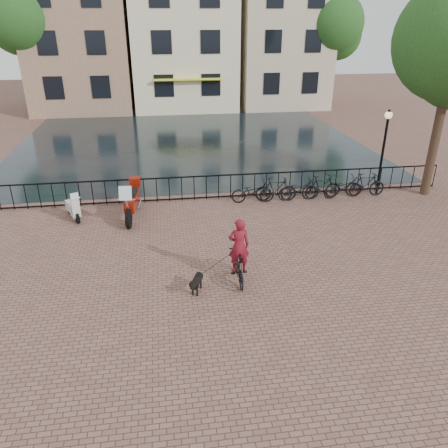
{
  "coord_description": "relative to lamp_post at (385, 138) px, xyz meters",
  "views": [
    {
      "loc": [
        -1.68,
        -8.59,
        6.72
      ],
      "look_at": [
        0.0,
        3.0,
        1.2
      ],
      "focal_mm": 35.0,
      "sensor_mm": 36.0,
      "label": 1
    }
  ],
  "objects": [
    {
      "name": "canal_water",
      "position": [
        -7.2,
        9.7,
        -2.38
      ],
      "size": [
        20.0,
        20.0,
        0.0
      ],
      "primitive_type": "plane",
      "color": "black",
      "rests_on": "ground"
    },
    {
      "name": "parked_bike_1",
      "position": [
        -4.45,
        -0.2,
        -1.88
      ],
      "size": [
        1.7,
        0.63,
        1.0
      ],
      "primitive_type": "imported",
      "rotation": [
        0.0,
        0.0,
        1.48
      ],
      "color": "black",
      "rests_on": "ground"
    },
    {
      "name": "canal_house_right",
      "position": [
        1.3,
        22.4,
        4.27
      ],
      "size": [
        7.0,
        9.0,
        13.3
      ],
      "color": "#C1B18F",
      "rests_on": "ground"
    },
    {
      "name": "motorcycle",
      "position": [
        -10.09,
        -1.04,
        -1.56
      ],
      "size": [
        0.82,
        2.34,
        1.64
      ],
      "rotation": [
        0.0,
        0.0,
        -0.12
      ],
      "color": "maroon",
      "rests_on": "ground"
    },
    {
      "name": "canal_house_left",
      "position": [
        -14.7,
        22.4,
        4.02
      ],
      "size": [
        7.5,
        9.0,
        12.8
      ],
      "color": "#87604E",
      "rests_on": "ground"
    },
    {
      "name": "tree_far_left",
      "position": [
        -18.2,
        19.4,
        4.35
      ],
      "size": [
        5.04,
        5.04,
        9.27
      ],
      "color": "black",
      "rests_on": "ground"
    },
    {
      "name": "lamp_post",
      "position": [
        0.0,
        0.0,
        0.0
      ],
      "size": [
        0.3,
        0.3,
        3.45
      ],
      "color": "black",
      "rests_on": "ground"
    },
    {
      "name": "cyclist",
      "position": [
        -6.97,
        -5.85,
        -1.53
      ],
      "size": [
        0.71,
        1.64,
        2.24
      ],
      "rotation": [
        0.0,
        0.0,
        3.12
      ],
      "color": "black",
      "rests_on": "ground"
    },
    {
      "name": "railing",
      "position": [
        -7.2,
        0.4,
        -1.87
      ],
      "size": [
        20.0,
        0.05,
        1.02
      ],
      "color": "black",
      "rests_on": "ground"
    },
    {
      "name": "parked_bike_4",
      "position": [
        -1.6,
        -0.2,
        -1.93
      ],
      "size": [
        1.77,
        0.76,
        0.9
      ],
      "primitive_type": "imported",
      "rotation": [
        0.0,
        0.0,
        1.67
      ],
      "color": "black",
      "rests_on": "ground"
    },
    {
      "name": "parked_bike_3",
      "position": [
        -2.55,
        -0.2,
        -1.88
      ],
      "size": [
        1.69,
        0.59,
        1.0
      ],
      "primitive_type": "imported",
      "rotation": [
        0.0,
        0.0,
        1.64
      ],
      "color": "black",
      "rests_on": "ground"
    },
    {
      "name": "ground",
      "position": [
        -7.2,
        -7.6,
        -2.38
      ],
      "size": [
        100.0,
        100.0,
        0.0
      ],
      "primitive_type": "plane",
      "color": "brown",
      "rests_on": "ground"
    },
    {
      "name": "parked_bike_5",
      "position": [
        -0.65,
        -0.2,
        -1.88
      ],
      "size": [
        1.67,
        0.51,
        1.0
      ],
      "primitive_type": "imported",
      "rotation": [
        0.0,
        0.0,
        1.55
      ],
      "color": "black",
      "rests_on": "ground"
    },
    {
      "name": "canal_house_mid",
      "position": [
        -6.7,
        22.4,
        3.52
      ],
      "size": [
        8.0,
        9.5,
        11.8
      ],
      "color": "beige",
      "rests_on": "ground"
    },
    {
      "name": "scooter",
      "position": [
        -12.28,
        -0.79,
        -1.77
      ],
      "size": [
        0.89,
        1.34,
        1.21
      ],
      "rotation": [
        0.0,
        0.0,
        0.43
      ],
      "color": "silver",
      "rests_on": "ground"
    },
    {
      "name": "dog",
      "position": [
        -8.18,
        -6.24,
        -2.1
      ],
      "size": [
        0.54,
        0.86,
        0.55
      ],
      "rotation": [
        0.0,
        0.0,
        -0.37
      ],
      "color": "black",
      "rests_on": "ground"
    },
    {
      "name": "parked_bike_2",
      "position": [
        -3.5,
        -0.2,
        -1.93
      ],
      "size": [
        1.73,
        0.64,
        0.9
      ],
      "primitive_type": "imported",
      "rotation": [
        0.0,
        0.0,
        1.6
      ],
      "color": "black",
      "rests_on": "ground"
    },
    {
      "name": "parked_bike_0",
      "position": [
        -5.4,
        -0.2,
        -1.93
      ],
      "size": [
        1.74,
        0.68,
        0.9
      ],
      "primitive_type": "imported",
      "rotation": [
        0.0,
        0.0,
        1.52
      ],
      "color": "black",
      "rests_on": "ground"
    },
    {
      "name": "tree_far_right",
      "position": [
        4.8,
        19.4,
        3.97
      ],
      "size": [
        4.76,
        4.76,
        8.76
      ],
      "color": "black",
      "rests_on": "ground"
    }
  ]
}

